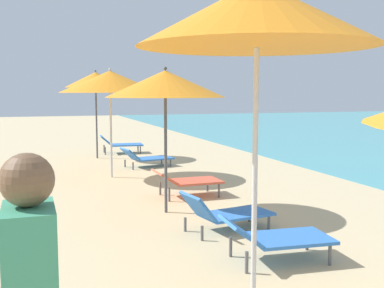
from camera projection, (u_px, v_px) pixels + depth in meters
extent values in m
cylinder|color=silver|center=(255.00, 181.00, 4.34)|extent=(0.05, 0.05, 2.39)
cone|color=orange|center=(257.00, 14.00, 4.18)|extent=(2.14, 2.14, 0.57)
cube|color=blue|center=(290.00, 238.00, 5.68)|extent=(0.98, 0.72, 0.04)
cube|color=blue|center=(240.00, 231.00, 5.52)|extent=(0.40, 0.68, 0.27)
cylinder|color=#59595E|center=(307.00, 240.00, 6.06)|extent=(0.04, 0.04, 0.25)
cylinder|color=#59595E|center=(330.00, 255.00, 5.52)|extent=(0.04, 0.04, 0.25)
cylinder|color=#59595E|center=(231.00, 247.00, 5.81)|extent=(0.04, 0.04, 0.25)
cylinder|color=#59595E|center=(247.00, 262.00, 5.28)|extent=(0.04, 0.04, 0.25)
cylinder|color=#4C4C51|center=(166.00, 156.00, 7.86)|extent=(0.05, 0.05, 1.91)
cone|color=orange|center=(165.00, 84.00, 7.73)|extent=(1.95, 1.95, 0.43)
sphere|color=#4C4C51|center=(165.00, 68.00, 7.70)|extent=(0.06, 0.06, 0.06)
cube|color=#D8593F|center=(196.00, 181.00, 9.20)|extent=(0.94, 0.72, 0.04)
cube|color=#D8593F|center=(165.00, 177.00, 8.98)|extent=(0.38, 0.70, 0.24)
cylinder|color=#59595E|center=(207.00, 185.00, 9.62)|extent=(0.04, 0.04, 0.27)
cylinder|color=#59595E|center=(219.00, 191.00, 9.07)|extent=(0.04, 0.04, 0.27)
cylinder|color=#59595E|center=(160.00, 188.00, 9.28)|extent=(0.04, 0.04, 0.27)
cylinder|color=#59595E|center=(169.00, 194.00, 8.73)|extent=(0.04, 0.04, 0.27)
cube|color=blue|center=(236.00, 214.00, 6.98)|extent=(1.10, 0.76, 0.04)
cube|color=blue|center=(198.00, 206.00, 6.65)|extent=(0.40, 0.63, 0.36)
cylinder|color=#59595E|center=(249.00, 215.00, 7.40)|extent=(0.04, 0.04, 0.20)
cylinder|color=#59595E|center=(269.00, 222.00, 6.97)|extent=(0.04, 0.04, 0.20)
cylinder|color=#59595E|center=(185.00, 224.00, 6.86)|extent=(0.04, 0.04, 0.20)
cylinder|color=#59595E|center=(202.00, 233.00, 6.44)|extent=(0.04, 0.04, 0.20)
cylinder|color=silver|center=(111.00, 135.00, 11.12)|extent=(0.05, 0.05, 1.98)
cone|color=orange|center=(110.00, 82.00, 10.98)|extent=(2.33, 2.33, 0.50)
sphere|color=silver|center=(110.00, 69.00, 10.95)|extent=(0.06, 0.06, 0.06)
cube|color=blue|center=(153.00, 158.00, 12.84)|extent=(1.11, 0.83, 0.04)
cube|color=blue|center=(130.00, 154.00, 12.49)|extent=(0.47, 0.69, 0.31)
cylinder|color=#59595E|center=(162.00, 160.00, 13.28)|extent=(0.04, 0.04, 0.20)
cylinder|color=#59595E|center=(171.00, 163.00, 12.83)|extent=(0.04, 0.04, 0.20)
cylinder|color=#59595E|center=(125.00, 163.00, 12.73)|extent=(0.04, 0.04, 0.20)
cylinder|color=#59595E|center=(133.00, 166.00, 12.28)|extent=(0.04, 0.04, 0.20)
cylinder|color=#4C4C51|center=(97.00, 123.00, 14.32)|extent=(0.05, 0.05, 2.12)
cone|color=orange|center=(96.00, 80.00, 14.18)|extent=(1.80, 1.80, 0.45)
sphere|color=#4C4C51|center=(95.00, 71.00, 14.15)|extent=(0.06, 0.06, 0.06)
cube|color=blue|center=(127.00, 145.00, 15.61)|extent=(1.06, 0.75, 0.04)
cube|color=blue|center=(106.00, 140.00, 15.43)|extent=(0.40, 0.70, 0.32)
cylinder|color=#59595E|center=(138.00, 148.00, 16.01)|extent=(0.04, 0.04, 0.25)
cylinder|color=#59595E|center=(140.00, 150.00, 15.45)|extent=(0.04, 0.04, 0.25)
cylinder|color=#59595E|center=(104.00, 149.00, 15.74)|extent=(0.04, 0.04, 0.25)
cylinder|color=#59595E|center=(105.00, 151.00, 15.18)|extent=(0.04, 0.04, 0.25)
cube|color=#3F9972|center=(31.00, 279.00, 2.09)|extent=(0.22, 0.36, 0.65)
sphere|color=brown|center=(27.00, 180.00, 2.04)|extent=(0.23, 0.23, 0.23)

